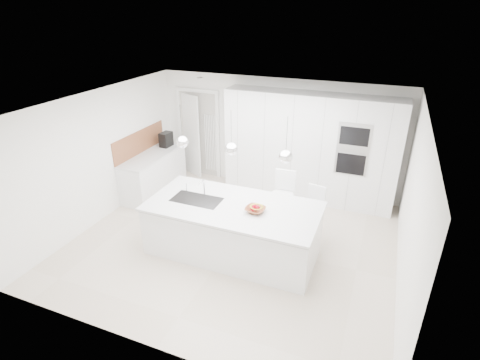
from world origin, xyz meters
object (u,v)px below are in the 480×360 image
at_px(island_base, 232,231).
at_px(espresso_machine, 166,139).
at_px(bar_stool_right, 314,215).
at_px(fruit_bowl, 255,210).
at_px(bar_stool_left, 282,204).

xyz_separation_m(island_base, espresso_machine, (-2.53, 2.07, 0.64)).
height_order(island_base, espresso_machine, espresso_machine).
height_order(espresso_machine, bar_stool_right, espresso_machine).
bearing_deg(island_base, fruit_bowl, -2.82).
bearing_deg(espresso_machine, island_base, -35.55).
relative_size(fruit_bowl, bar_stool_right, 0.31).
height_order(bar_stool_left, bar_stool_right, bar_stool_left).
distance_m(bar_stool_left, bar_stool_right, 0.60).
distance_m(island_base, bar_stool_right, 1.49).
distance_m(fruit_bowl, espresso_machine, 3.61).
xyz_separation_m(island_base, bar_stool_right, (1.18, 0.91, 0.08)).
relative_size(island_base, fruit_bowl, 8.94).
bearing_deg(bar_stool_left, fruit_bowl, -103.79).
distance_m(fruit_bowl, bar_stool_right, 1.28).
relative_size(espresso_machine, bar_stool_left, 0.28).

